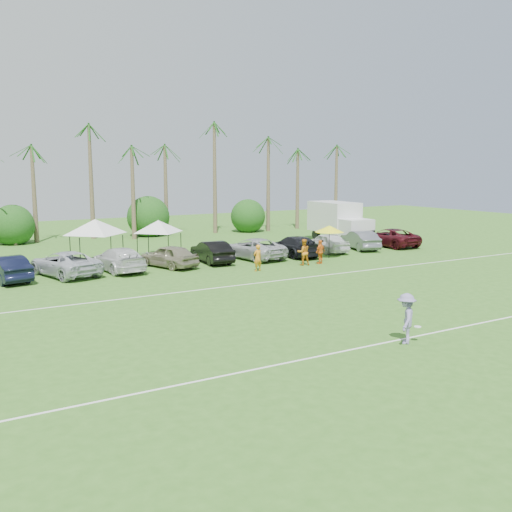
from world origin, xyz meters
TOP-DOWN VIEW (x-y plane):
  - ground at (0.00, 0.00)m, footprint 120.00×120.00m
  - field_lines at (0.00, 8.00)m, footprint 80.00×12.10m
  - palm_tree_4 at (-4.00, 38.00)m, footprint 2.40×2.40m
  - palm_tree_5 at (0.00, 38.00)m, footprint 2.40×2.40m
  - palm_tree_6 at (4.00, 38.00)m, footprint 2.40×2.40m
  - palm_tree_7 at (8.00, 38.00)m, footprint 2.40×2.40m
  - palm_tree_8 at (13.00, 38.00)m, footprint 2.40×2.40m
  - palm_tree_9 at (18.00, 38.00)m, footprint 2.40×2.40m
  - palm_tree_10 at (23.00, 38.00)m, footprint 2.40×2.40m
  - palm_tree_11 at (27.00, 38.00)m, footprint 2.40×2.40m
  - bush_tree_1 at (-6.00, 39.00)m, footprint 4.00×4.00m
  - bush_tree_2 at (6.00, 39.00)m, footprint 4.00×4.00m
  - bush_tree_3 at (16.00, 39.00)m, footprint 4.00×4.00m
  - sideline_player_a at (5.46, 17.30)m, footprint 0.68×0.51m
  - sideline_player_b at (9.24, 17.64)m, footprint 1.02×0.89m
  - sideline_player_c at (10.55, 17.52)m, footprint 1.04×0.69m
  - box_truck at (18.93, 26.01)m, footprint 3.01×6.90m
  - canopy_tent_left at (-2.55, 25.31)m, footprint 4.38×4.38m
  - canopy_tent_right at (2.31, 26.29)m, footprint 3.84×3.84m
  - market_umbrella at (12.57, 19.20)m, footprint 2.13×2.13m
  - frisbee_player at (2.59, 1.61)m, footprint 1.37×1.34m
  - parked_car_1 at (-8.65, 21.78)m, footprint 2.41×4.76m
  - parked_car_2 at (-5.38, 21.83)m, footprint 3.86×5.86m
  - parked_car_3 at (-2.12, 21.74)m, footprint 2.57×5.33m
  - parked_car_4 at (1.15, 21.42)m, footprint 3.13×4.73m
  - parked_car_5 at (4.42, 21.73)m, footprint 1.89×4.64m
  - parked_car_6 at (7.68, 21.69)m, footprint 3.23×5.68m
  - parked_car_7 at (10.95, 21.27)m, footprint 2.43×5.28m
  - parked_car_8 at (14.22, 21.63)m, footprint 2.11×4.52m
  - parked_car_9 at (17.48, 21.54)m, footprint 2.72×4.80m
  - parked_car_10 at (20.75, 21.65)m, footprint 2.51×5.40m

SIDE VIEW (x-z plane):
  - ground at x=0.00m, z-range 0.00..0.00m
  - field_lines at x=0.00m, z-range 0.00..0.01m
  - parked_car_1 at x=-8.65m, z-range 0.00..1.50m
  - parked_car_2 at x=-5.38m, z-range 0.00..1.50m
  - parked_car_3 at x=-2.12m, z-range 0.00..1.50m
  - parked_car_4 at x=1.15m, z-range 0.00..1.50m
  - parked_car_5 at x=4.42m, z-range 0.00..1.50m
  - parked_car_6 at x=7.68m, z-range 0.00..1.50m
  - parked_car_7 at x=10.95m, z-range 0.00..1.50m
  - parked_car_8 at x=14.22m, z-range 0.00..1.50m
  - parked_car_9 at x=17.48m, z-range 0.00..1.50m
  - parked_car_10 at x=20.75m, z-range 0.00..1.50m
  - sideline_player_c at x=10.55m, z-range 0.00..1.64m
  - sideline_player_a at x=5.46m, z-range 0.00..1.68m
  - sideline_player_b at x=9.24m, z-range 0.00..1.76m
  - frisbee_player at x=2.59m, z-range 0.00..1.89m
  - bush_tree_1 at x=-6.00m, z-range -0.20..3.80m
  - bush_tree_2 at x=6.00m, z-range -0.20..3.80m
  - bush_tree_3 at x=16.00m, z-range -0.20..3.80m
  - box_truck at x=18.93m, z-range 0.12..3.59m
  - market_umbrella at x=12.57m, z-range 0.94..3.31m
  - canopy_tent_right at x=2.31m, z-range 1.11..4.22m
  - canopy_tent_left at x=-2.55m, z-range 1.26..4.81m
  - palm_tree_4 at x=-4.00m, z-range 3.03..11.93m
  - palm_tree_8 at x=13.00m, z-range 3.03..11.93m
  - palm_tree_5 at x=0.00m, z-range 3.40..13.30m
  - palm_tree_9 at x=18.00m, z-range 3.40..13.30m
  - palm_tree_6 at x=4.00m, z-range 3.76..14.66m
  - palm_tree_10 at x=23.00m, z-range 3.76..14.66m
  - palm_tree_7 at x=8.00m, z-range 4.11..16.01m
  - palm_tree_11 at x=27.00m, z-range 4.11..16.01m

